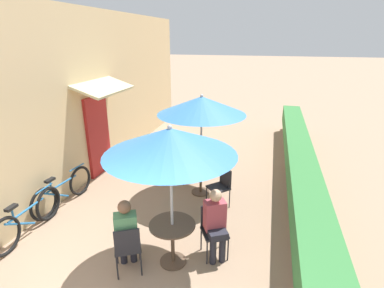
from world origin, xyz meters
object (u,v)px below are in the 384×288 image
at_px(cafe_chair_near_left, 213,227).
at_px(seated_patron_near_left, 216,222).
at_px(patio_table_mid, 201,173).
at_px(patio_table_near, 172,235).
at_px(cafe_chair_mid_left, 183,163).
at_px(patio_umbrella_near, 170,141).
at_px(patio_umbrella_mid, 202,105).
at_px(bicycle_leaning, 28,218).
at_px(bicycle_second, 63,191).
at_px(cafe_chair_mid_right, 221,184).
at_px(seated_patron_near_right, 127,232).
at_px(cafe_chair_near_right, 128,246).

height_order(cafe_chair_near_left, seated_patron_near_left, seated_patron_near_left).
height_order(seated_patron_near_left, patio_table_mid, seated_patron_near_left).
bearing_deg(patio_table_near, cafe_chair_near_left, 34.80).
xyz_separation_m(cafe_chair_near_left, cafe_chair_mid_left, (-1.24, 2.45, 0.00)).
height_order(patio_umbrella_near, cafe_chair_mid_left, patio_umbrella_near).
height_order(patio_umbrella_mid, bicycle_leaning, patio_umbrella_mid).
distance_m(cafe_chair_near_left, patio_table_mid, 2.12).
xyz_separation_m(patio_table_near, patio_umbrella_near, (0.00, 0.00, 1.60)).
bearing_deg(patio_umbrella_near, bicycle_second, 159.68).
relative_size(patio_table_near, cafe_chair_mid_left, 0.85).
height_order(cafe_chair_mid_left, cafe_chair_mid_right, same).
bearing_deg(cafe_chair_mid_left, bicycle_second, -96.15).
xyz_separation_m(patio_table_near, patio_table_mid, (-0.10, 2.41, 0.00)).
xyz_separation_m(cafe_chair_near_left, patio_table_mid, (-0.69, 2.00, 0.00)).
bearing_deg(seated_patron_near_right, cafe_chair_mid_left, 61.69).
bearing_deg(cafe_chair_near_left, patio_umbrella_near, 6.15).
relative_size(cafe_chair_near_right, cafe_chair_mid_left, 1.00).
relative_size(patio_umbrella_near, cafe_chair_mid_left, 2.72).
distance_m(bicycle_leaning, bicycle_second, 1.06).
relative_size(seated_patron_near_right, cafe_chair_mid_left, 1.44).
bearing_deg(patio_table_near, cafe_chair_mid_right, 76.89).
bearing_deg(cafe_chair_near_left, cafe_chair_near_right, 6.15).
distance_m(cafe_chair_near_right, bicycle_leaning, 2.27).
xyz_separation_m(seated_patron_near_right, bicycle_second, (-2.22, 1.37, -0.33)).
xyz_separation_m(cafe_chair_near_right, patio_table_mid, (0.49, 2.82, 0.00)).
bearing_deg(patio_table_near, bicycle_second, 159.68).
bearing_deg(cafe_chair_mid_right, cafe_chair_mid_left, 6.15).
bearing_deg(cafe_chair_mid_right, patio_table_mid, 6.15).
xyz_separation_m(cafe_chair_near_left, cafe_chair_mid_right, (-0.13, 1.56, 0.00)).
bearing_deg(patio_table_mid, patio_umbrella_near, -87.60).
xyz_separation_m(patio_table_near, patio_umbrella_mid, (-0.10, 2.41, 1.60)).
xyz_separation_m(seated_patron_near_right, bicycle_leaning, (-2.18, 0.31, -0.33)).
bearing_deg(cafe_chair_near_left, seated_patron_near_right, 1.66).
distance_m(patio_umbrella_mid, bicycle_leaning, 4.03).
height_order(cafe_chair_mid_right, bicycle_leaning, cafe_chair_mid_right).
height_order(bicycle_leaning, bicycle_second, bicycle_second).
bearing_deg(cafe_chair_near_right, cafe_chair_mid_left, 62.62).
height_order(cafe_chair_near_right, patio_table_mid, cafe_chair_near_right).
xyz_separation_m(patio_table_mid, cafe_chair_mid_left, (-0.56, 0.45, -0.00)).
distance_m(seated_patron_near_left, cafe_chair_near_right, 1.43).
height_order(seated_patron_near_right, patio_table_mid, seated_patron_near_right).
relative_size(patio_table_near, cafe_chair_near_right, 0.85).
xyz_separation_m(cafe_chair_mid_left, bicycle_second, (-2.21, -1.79, -0.16)).
height_order(patio_umbrella_mid, bicycle_second, patio_umbrella_mid).
bearing_deg(bicycle_second, patio_table_mid, 31.04).
bearing_deg(patio_table_mid, patio_table_near, -87.60).
height_order(patio_table_mid, patio_umbrella_mid, patio_umbrella_mid).
bearing_deg(cafe_chair_mid_right, seated_patron_near_right, 108.97).
relative_size(seated_patron_near_right, bicycle_second, 0.70).
xyz_separation_m(patio_table_near, seated_patron_near_right, (-0.64, -0.31, 0.17)).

